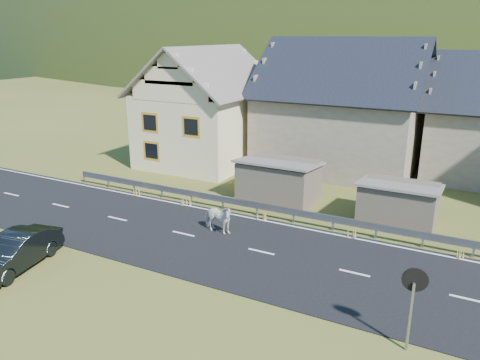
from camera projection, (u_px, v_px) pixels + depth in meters
The scene contains 13 objects.
ground at pixel (261, 253), 19.93m from camera, with size 160.00×160.00×0.00m, color #40481B.
road at pixel (261, 252), 19.92m from camera, with size 60.00×7.00×0.04m, color black.
lane_markings at pixel (261, 252), 19.92m from camera, with size 60.00×6.60×0.01m, color silver.
guardrail at pixel (294, 212), 22.87m from camera, with size 28.10×0.09×0.75m.
shed_left at pixel (279, 181), 25.98m from camera, with size 4.30×3.30×2.40m, color brown.
shed_right at pixel (398, 204), 22.69m from camera, with size 3.80×2.90×2.20m, color brown.
house_cream at pixel (207, 101), 33.21m from camera, with size 7.80×9.80×8.30m.
house_stone_a at pixel (343, 100), 31.65m from camera, with size 10.80×9.80×8.90m.
mountain at pixel (477, 114), 175.66m from camera, with size 440.00×280.00×260.00m, color #233011.
conifer_patch at pixel (252, 44), 135.46m from camera, with size 76.00×50.00×28.00m, color black.
horse at pixel (217, 218), 21.63m from camera, with size 1.69×0.77×1.43m, color silver.
car at pixel (15, 252), 18.41m from camera, with size 1.48×4.24×1.40m, color black.
traffic_mirror at pixel (414, 291), 13.28m from camera, with size 0.73×0.25×2.64m.
Camera 1 is at (7.63, -16.43, 8.91)m, focal length 35.00 mm.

